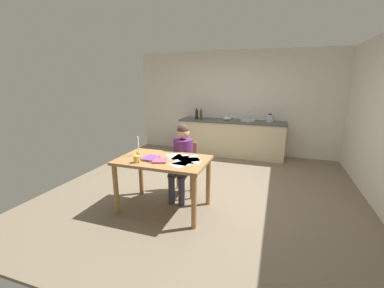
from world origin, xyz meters
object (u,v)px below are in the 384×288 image
object	(u,v)px
sink_unit	(248,120)
wine_glass_near_sink	(235,115)
person_seated	(182,157)
wine_glass_back_left	(227,115)
dining_table	(163,167)
chair_at_table	(185,165)
bottle_oil	(197,114)
wine_glass_by_kettle	(231,115)
book_cookery	(150,158)
bottle_vinegar	(201,115)
coffee_mug	(137,159)
book_magazine	(160,161)
stovetop_kettle	(270,118)
candlestick	(138,150)

from	to	relation	value
sink_unit	wine_glass_near_sink	bearing A→B (deg)	156.49
person_seated	wine_glass_back_left	distance (m)	2.77
dining_table	chair_at_table	size ratio (longest dim) A/B	1.50
person_seated	sink_unit	world-z (taller)	person_seated
bottle_oil	wine_glass_by_kettle	bearing A→B (deg)	14.68
chair_at_table	book_cookery	size ratio (longest dim) A/B	3.43
bottle_oil	bottle_vinegar	bearing A→B (deg)	-9.08
bottle_vinegar	sink_unit	bearing A→B (deg)	4.71
coffee_mug	bottle_vinegar	distance (m)	3.27
book_magazine	sink_unit	distance (m)	3.33
sink_unit	wine_glass_by_kettle	world-z (taller)	sink_unit
book_magazine	sink_unit	size ratio (longest dim) A/B	0.59
bottle_vinegar	coffee_mug	bearing A→B (deg)	-88.60
stovetop_kettle	coffee_mug	bearing A→B (deg)	-115.50
book_cookery	bottle_vinegar	distance (m)	3.09
bottle_oil	candlestick	bearing A→B (deg)	-89.04
bottle_oil	wine_glass_back_left	xyz separation A→B (m)	(0.74, 0.22, -0.01)
bottle_vinegar	wine_glass_near_sink	world-z (taller)	bottle_vinegar
stovetop_kettle	wine_glass_by_kettle	world-z (taller)	stovetop_kettle
wine_glass_back_left	book_magazine	bearing A→B (deg)	-94.55
coffee_mug	stovetop_kettle	xyz separation A→B (m)	(1.60, 3.36, 0.17)
sink_unit	bottle_vinegar	bearing A→B (deg)	-175.29
chair_at_table	bottle_oil	bearing A→B (deg)	103.24
bottle_vinegar	book_cookery	bearing A→B (deg)	-86.70
wine_glass_by_kettle	stovetop_kettle	bearing A→B (deg)	-8.91
book_cookery	sink_unit	bearing A→B (deg)	80.61
candlestick	book_cookery	xyz separation A→B (m)	(0.25, -0.11, -0.07)
bottle_vinegar	candlestick	bearing A→B (deg)	-91.40
candlestick	stovetop_kettle	bearing A→B (deg)	60.14
coffee_mug	wine_glass_back_left	size ratio (longest dim) A/B	0.79
sink_unit	bottle_oil	world-z (taller)	bottle_oil
chair_at_table	candlestick	xyz separation A→B (m)	(-0.51, -0.61, 0.38)
dining_table	wine_glass_near_sink	size ratio (longest dim) A/B	8.38
wine_glass_near_sink	sink_unit	bearing A→B (deg)	-23.51
dining_table	coffee_mug	world-z (taller)	coffee_mug
bottle_vinegar	wine_glass_back_left	world-z (taller)	bottle_vinegar
stovetop_kettle	wine_glass_by_kettle	xyz separation A→B (m)	(-0.96, 0.15, 0.01)
person_seated	stovetop_kettle	size ratio (longest dim) A/B	5.43
coffee_mug	candlestick	distance (m)	0.34
person_seated	stovetop_kettle	world-z (taller)	person_seated
wine_glass_near_sink	wine_glass_back_left	bearing A→B (deg)	180.00
dining_table	book_cookery	size ratio (longest dim) A/B	5.14
candlestick	book_cookery	distance (m)	0.28
candlestick	sink_unit	size ratio (longest dim) A/B	0.81
bottle_oil	wine_glass_back_left	distance (m)	0.78
dining_table	sink_unit	world-z (taller)	sink_unit
chair_at_table	wine_glass_near_sink	world-z (taller)	wine_glass_near_sink
person_seated	sink_unit	distance (m)	2.71
book_cookery	wine_glass_by_kettle	xyz separation A→B (m)	(0.55, 3.32, 0.21)
sink_unit	wine_glass_by_kettle	bearing A→B (deg)	161.68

